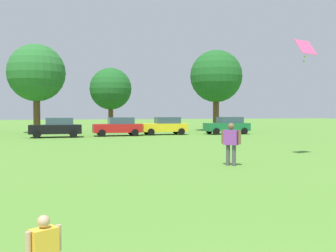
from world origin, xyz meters
TOP-DOWN VIEW (x-y plane):
  - ground_plane at (0.00, 30.00)m, footprint 160.00×160.00m
  - child_kite_flyer at (-2.47, 3.08)m, footprint 0.41×0.31m
  - adult_bystander at (4.56, 13.10)m, footprint 0.63×0.63m
  - kite at (9.33, 15.03)m, footprint 1.27×0.88m
  - parked_car_black_0 at (-2.28, 33.51)m, footprint 4.30×2.02m
  - parked_car_red_1 at (3.11, 34.22)m, footprint 4.30×2.02m
  - parked_car_yellow_2 at (7.66, 34.81)m, footprint 4.30×2.02m
  - parked_car_green_3 at (13.87, 34.25)m, footprint 4.30×2.02m
  - tree_left at (-4.17, 40.76)m, footprint 5.78×5.78m
  - tree_right at (3.15, 39.50)m, footprint 4.30×4.30m
  - tree_far_right at (14.99, 39.91)m, footprint 5.82×5.82m

SIDE VIEW (x-z plane):
  - ground_plane at x=0.00m, z-range 0.00..0.00m
  - child_kite_flyer at x=-2.47m, z-range 0.09..1.07m
  - parked_car_black_0 at x=-2.28m, z-range 0.02..1.70m
  - parked_car_red_1 at x=3.11m, z-range 0.02..1.70m
  - parked_car_yellow_2 at x=7.66m, z-range 0.02..1.70m
  - parked_car_green_3 at x=13.87m, z-range 0.02..1.70m
  - adult_bystander at x=4.56m, z-range 0.16..1.91m
  - tree_right at x=3.15m, z-range 1.17..7.88m
  - kite at x=9.33m, z-range 4.71..5.81m
  - tree_left at x=-4.17m, z-range 1.58..10.59m
  - tree_far_right at x=14.99m, z-range 1.59..10.66m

